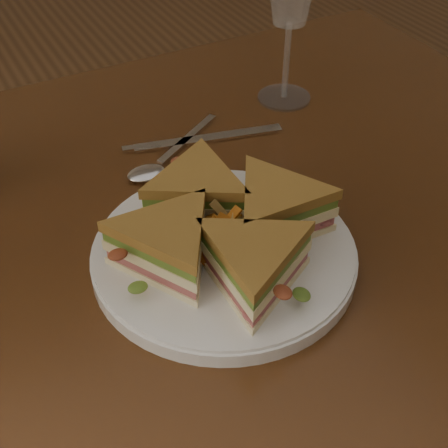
# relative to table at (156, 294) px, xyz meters

# --- Properties ---
(table) EXTENTS (1.20, 0.80, 0.75)m
(table) POSITION_rel_table_xyz_m (0.00, 0.00, 0.00)
(table) COLOR #321A0B
(table) RESTS_ON ground
(plate) EXTENTS (0.27, 0.27, 0.02)m
(plate) POSITION_rel_table_xyz_m (0.05, -0.08, 0.11)
(plate) COLOR white
(plate) RESTS_ON table
(sandwich_wedges) EXTENTS (0.25, 0.25, 0.06)m
(sandwich_wedges) POSITION_rel_table_xyz_m (0.05, -0.08, 0.14)
(sandwich_wedges) COLOR #FFF1BC
(sandwich_wedges) RESTS_ON plate
(crisps_mound) EXTENTS (0.09, 0.09, 0.05)m
(crisps_mound) POSITION_rel_table_xyz_m (0.05, -0.08, 0.14)
(crisps_mound) COLOR #BB6318
(crisps_mound) RESTS_ON plate
(spoon) EXTENTS (0.16, 0.11, 0.01)m
(spoon) POSITION_rel_table_xyz_m (0.06, 0.11, 0.10)
(spoon) COLOR silver
(spoon) RESTS_ON table
(knife) EXTENTS (0.21, 0.06, 0.00)m
(knife) POSITION_rel_table_xyz_m (0.13, 0.14, 0.10)
(knife) COLOR silver
(knife) RESTS_ON table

